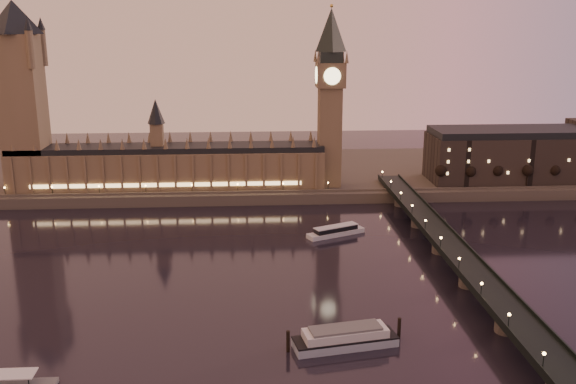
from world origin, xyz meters
TOP-DOWN VIEW (x-y plane):
  - ground at (0.00, 0.00)m, footprint 700.00×700.00m
  - far_embankment at (30.00, 165.00)m, footprint 560.00×130.00m
  - palace_of_westminster at (-40.12, 120.99)m, footprint 180.00×26.62m
  - victoria_tower at (-120.00, 121.00)m, footprint 31.68×31.68m
  - big_ben at (53.99, 120.99)m, footprint 17.68×17.68m
  - westminster_bridge at (91.61, 0.00)m, footprint 13.20×260.00m
  - city_block at (194.94, 130.93)m, footprint 155.00×45.00m
  - bare_tree_0 at (118.11, 109.00)m, footprint 5.92×5.92m
  - bare_tree_1 at (135.20, 109.00)m, footprint 5.92×5.92m
  - bare_tree_2 at (152.29, 109.00)m, footprint 5.92×5.92m
  - bare_tree_3 at (169.38, 109.00)m, footprint 5.92×5.92m
  - bare_tree_4 at (186.47, 109.00)m, footprint 5.92×5.92m
  - cruise_boat_a at (48.41, 46.13)m, footprint 29.79×18.42m
  - moored_barge at (36.71, -63.37)m, footprint 38.09×15.23m

SIDE VIEW (x-z plane):
  - ground at x=0.00m, z-range 0.00..0.00m
  - cruise_boat_a at x=48.41m, z-range -0.28..4.49m
  - moored_barge at x=36.71m, z-range -0.55..6.54m
  - far_embankment at x=30.00m, z-range 0.00..6.00m
  - westminster_bridge at x=91.61m, z-range -2.13..13.17m
  - bare_tree_0 at x=118.11m, z-range 8.97..21.01m
  - bare_tree_1 at x=135.20m, z-range 8.97..21.01m
  - bare_tree_2 at x=152.29m, z-range 8.97..21.01m
  - bare_tree_3 at x=169.38m, z-range 8.97..21.01m
  - bare_tree_4 at x=186.47m, z-range 8.97..21.01m
  - palace_of_westminster at x=-40.12m, z-range -4.29..47.71m
  - city_block at x=194.94m, z-range 5.24..39.24m
  - big_ben at x=53.99m, z-range 11.95..115.95m
  - victoria_tower at x=-120.00m, z-range 6.79..124.79m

